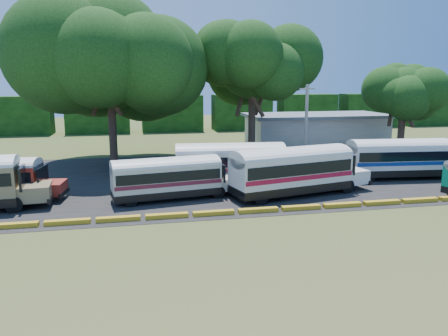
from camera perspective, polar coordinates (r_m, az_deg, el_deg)
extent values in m
plane|color=#2D4918|center=(27.79, 2.06, -6.62)|extent=(160.00, 160.00, 0.00)
cube|color=black|center=(39.30, -0.66, -1.16)|extent=(64.00, 24.00, 0.02)
cube|color=#C19016|center=(28.88, -25.69, -6.78)|extent=(2.70, 0.45, 0.30)
cube|color=#C19016|center=(28.28, -19.75, -6.67)|extent=(2.70, 0.45, 0.30)
cube|color=#C19016|center=(27.99, -13.63, -6.49)|extent=(2.70, 0.45, 0.30)
cube|color=#C19016|center=(28.03, -7.46, -6.24)|extent=(2.70, 0.45, 0.30)
cube|color=#C19016|center=(28.38, -1.38, -5.91)|extent=(2.70, 0.45, 0.30)
cube|color=#C19016|center=(29.03, 4.48, -5.54)|extent=(2.70, 0.45, 0.30)
cube|color=#C19016|center=(29.98, 10.02, -5.13)|extent=(2.70, 0.45, 0.30)
cube|color=#C19016|center=(31.19, 15.18, -4.70)|extent=(2.70, 0.45, 0.30)
cube|color=#C19016|center=(32.62, 19.90, -4.28)|extent=(2.70, 0.45, 0.30)
cube|color=#C19016|center=(34.27, 24.20, -3.87)|extent=(2.70, 0.45, 0.30)
cube|color=beige|center=(61.10, 11.91, 4.87)|extent=(18.00, 8.00, 3.60)
cube|color=#595B61|center=(60.91, 11.99, 6.74)|extent=(19.00, 9.00, 0.40)
cube|color=black|center=(75.95, -25.25, 6.20)|extent=(10.00, 4.00, 6.00)
cube|color=black|center=(74.07, -16.14, 6.74)|extent=(10.00, 4.00, 6.00)
cube|color=black|center=(74.12, -6.79, 7.11)|extent=(10.00, 4.00, 6.00)
cube|color=black|center=(76.09, 2.32, 7.29)|extent=(10.00, 4.00, 6.00)
cube|color=black|center=(79.83, 10.78, 7.30)|extent=(10.00, 4.00, 6.00)
cube|color=black|center=(85.11, 18.33, 7.18)|extent=(10.00, 4.00, 6.00)
cube|color=black|center=(91.67, 24.90, 6.97)|extent=(10.00, 4.00, 6.00)
cylinder|color=black|center=(31.90, -25.78, -4.35)|extent=(1.13, 0.39, 1.12)
cylinder|color=black|center=(34.17, -25.10, -3.28)|extent=(1.13, 0.39, 1.12)
cube|color=olive|center=(32.71, -23.39, -2.86)|extent=(2.17, 2.59, 1.06)
cube|color=black|center=(32.59, -24.77, -1.06)|extent=(0.34, 2.57, 1.53)
cube|color=black|center=(32.70, -21.68, -3.54)|extent=(0.39, 2.74, 0.33)
cylinder|color=black|center=(33.58, -23.67, -3.55)|extent=(0.98, 0.38, 0.95)
cylinder|color=black|center=(35.46, -22.63, -2.70)|extent=(0.98, 0.38, 0.95)
cube|color=#A02C20|center=(34.10, -21.52, -2.42)|extent=(1.95, 2.28, 0.90)
cube|color=black|center=(34.08, -22.60, -0.90)|extent=(0.40, 2.19, 1.31)
cube|color=black|center=(33.96, -20.17, -3.04)|extent=(0.45, 2.34, 0.29)
cylinder|color=black|center=(32.20, -0.69, -3.19)|extent=(0.97, 0.40, 0.94)
cylinder|color=black|center=(34.05, -1.82, -2.37)|extent=(0.97, 0.40, 0.94)
cylinder|color=black|center=(30.75, -12.06, -4.16)|extent=(0.97, 0.40, 0.94)
cylinder|color=black|center=(32.68, -12.57, -3.25)|extent=(0.97, 0.40, 0.94)
cube|color=black|center=(32.13, -7.50, -3.06)|extent=(7.99, 3.47, 0.52)
cube|color=beige|center=(31.87, -7.55, -1.11)|extent=(7.99, 3.47, 1.72)
cube|color=black|center=(31.82, -7.56, -0.75)|extent=(7.69, 3.48, 0.72)
cube|color=maroon|center=(31.94, -7.54, -1.72)|extent=(7.92, 3.49, 0.28)
ellipsoid|color=silver|center=(31.69, -7.59, 0.41)|extent=(7.99, 3.47, 1.06)
cube|color=beige|center=(33.36, 0.41, -1.91)|extent=(1.98, 2.30, 0.90)
cube|color=black|center=(32.96, -0.56, -0.44)|extent=(0.46, 2.16, 1.29)
cube|color=black|center=(33.73, 1.68, -2.42)|extent=(0.51, 2.31, 0.28)
cube|color=black|center=(31.58, -14.28, -3.76)|extent=(0.51, 2.31, 0.28)
cylinder|color=black|center=(35.62, 7.71, -1.73)|extent=(1.10, 0.41, 1.08)
cylinder|color=black|center=(37.81, 6.90, -0.94)|extent=(1.10, 0.41, 1.08)
cylinder|color=black|center=(34.66, -4.13, -2.03)|extent=(1.10, 0.41, 1.08)
cylinder|color=black|center=(36.90, -4.25, -1.20)|extent=(1.10, 0.41, 1.08)
cube|color=black|center=(35.96, 0.78, -1.24)|extent=(9.04, 3.55, 0.59)
cube|color=silver|center=(35.70, 0.79, 0.76)|extent=(9.04, 3.55, 1.97)
cube|color=black|center=(35.66, 0.79, 1.13)|extent=(8.70, 3.58, 0.83)
cube|color=maroon|center=(35.78, 0.78, 0.14)|extent=(8.96, 3.59, 0.32)
ellipsoid|color=silver|center=(35.53, 0.79, 2.32)|extent=(9.04, 3.55, 1.21)
cube|color=silver|center=(36.90, 9.10, -0.54)|extent=(2.16, 2.55, 1.02)
cube|color=black|center=(36.52, 8.13, 1.04)|extent=(0.41, 2.48, 1.48)
cube|color=black|center=(37.23, 10.44, -1.16)|extent=(0.45, 2.64, 0.32)
cube|color=black|center=(35.75, -6.17, -1.56)|extent=(0.45, 2.64, 0.32)
cylinder|color=black|center=(34.93, 15.80, -2.31)|extent=(1.16, 0.55, 1.12)
cylinder|color=black|center=(36.73, 13.40, -1.51)|extent=(1.16, 0.55, 1.12)
cylinder|color=black|center=(30.67, 4.82, -3.81)|extent=(1.16, 0.55, 1.12)
cylinder|color=black|center=(32.71, 2.78, -2.80)|extent=(1.16, 0.55, 1.12)
cube|color=black|center=(33.26, 8.71, -2.39)|extent=(9.57, 4.76, 0.62)
cube|color=silver|center=(32.97, 8.78, -0.15)|extent=(9.57, 4.76, 2.05)
cube|color=black|center=(32.92, 8.79, 0.27)|extent=(9.22, 4.74, 0.86)
cube|color=maroon|center=(33.05, 8.76, -0.84)|extent=(9.49, 4.78, 0.34)
ellipsoid|color=silver|center=(32.78, 8.84, 1.60)|extent=(9.57, 4.76, 1.26)
cube|color=silver|center=(36.48, 16.12, -0.93)|extent=(2.51, 2.85, 1.06)
cube|color=black|center=(35.82, 15.35, 0.67)|extent=(0.73, 2.55, 1.54)
cube|color=black|center=(37.19, 17.19, -1.46)|extent=(0.80, 2.72, 0.34)
cube|color=black|center=(31.10, 1.67, -3.45)|extent=(0.80, 2.72, 0.34)
cylinder|color=black|center=(44.65, 25.68, -0.09)|extent=(1.08, 0.39, 1.06)
cylinder|color=black|center=(39.24, 18.47, -1.01)|extent=(1.08, 0.39, 1.06)
cylinder|color=black|center=(41.26, 17.15, -0.33)|extent=(1.08, 0.39, 1.06)
cube|color=black|center=(41.58, 21.68, -0.32)|extent=(8.91, 3.41, 0.58)
cube|color=white|center=(41.35, 21.81, 1.38)|extent=(8.91, 3.41, 1.94)
cube|color=black|center=(41.32, 21.84, 1.70)|extent=(8.57, 3.44, 0.82)
cube|color=navy|center=(41.42, 21.77, 0.85)|extent=(8.83, 3.44, 0.32)
ellipsoid|color=silver|center=(41.21, 21.91, 2.71)|extent=(8.91, 3.41, 1.20)
cube|color=black|center=(43.73, 27.19, 1.57)|extent=(0.37, 2.45, 1.46)
cube|color=black|center=(39.75, 16.19, -0.63)|extent=(0.42, 2.61, 0.32)
cylinder|color=#34231A|center=(45.54, -14.36, 5.22)|extent=(0.80, 0.80, 7.84)
cylinder|color=#34231A|center=(45.71, -13.00, 9.54)|extent=(1.38, 2.81, 4.46)
cylinder|color=#34231A|center=(46.20, -15.77, 9.42)|extent=(2.16, 2.45, 4.46)
cylinder|color=#34231A|center=(44.04, -14.95, 9.38)|extent=(2.86, 0.92, 4.46)
ellipsoid|color=black|center=(45.37, -14.84, 14.67)|extent=(15.50, 15.50, 11.36)
cylinder|color=#34231A|center=(48.93, 3.64, 5.55)|extent=(0.80, 0.80, 7.10)
cylinder|color=#34231A|center=(49.47, 4.93, 9.13)|extent=(1.30, 2.59, 4.06)
cylinder|color=#34231A|center=(49.26, 2.30, 9.15)|extent=(2.01, 2.28, 4.06)
cylinder|color=#34231A|center=(47.41, 3.84, 9.04)|extent=(2.64, 0.88, 4.06)
ellipsoid|color=black|center=(48.69, 3.75, 13.58)|extent=(10.70, 10.70, 7.84)
cylinder|color=#34231A|center=(55.76, 22.12, 4.35)|extent=(0.80, 0.80, 4.96)
cylinder|color=#34231A|center=(56.61, 23.07, 6.54)|extent=(1.07, 1.97, 2.91)
cylinder|color=#34231A|center=(55.71, 20.95, 6.64)|extent=(1.58, 1.76, 2.91)
cylinder|color=#34231A|center=(54.38, 22.84, 6.39)|extent=(1.98, 0.77, 2.91)
ellipsoid|color=black|center=(55.42, 22.51, 9.41)|extent=(7.13, 7.13, 5.23)
cylinder|color=gray|center=(42.15, 10.65, 5.13)|extent=(0.30, 0.30, 8.18)
cube|color=gray|center=(41.91, 10.84, 10.14)|extent=(1.60, 0.12, 0.12)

